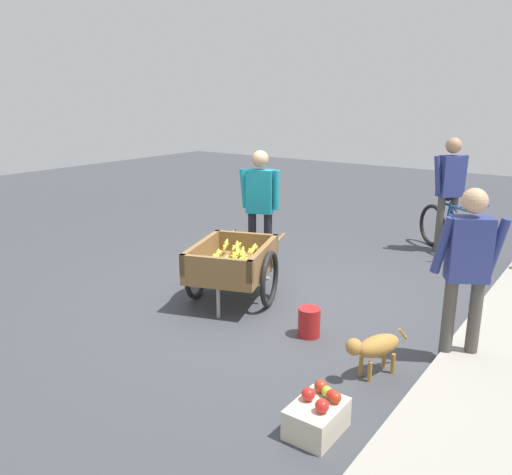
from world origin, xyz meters
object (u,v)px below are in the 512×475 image
at_px(apple_crate, 317,416).
at_px(vendor_person, 260,200).
at_px(dog, 375,347).
at_px(cyclist_person, 450,184).
at_px(bystander_person, 468,263).
at_px(plastic_bucket, 309,322).
at_px(bicycle, 451,232).
at_px(fruit_cart, 233,265).

bearing_deg(apple_crate, vendor_person, -137.90).
bearing_deg(dog, cyclist_person, -171.28).
bearing_deg(bystander_person, dog, -38.69).
bearing_deg(vendor_person, cyclist_person, 143.34).
relative_size(dog, plastic_bucket, 2.15).
xyz_separation_m(bicycle, dog, (3.94, 0.50, -0.08)).
bearing_deg(bicycle, dog, 7.26).
height_order(vendor_person, plastic_bucket, vendor_person).
distance_m(vendor_person, dog, 2.99).
height_order(bicycle, dog, bicycle).
distance_m(cyclist_person, plastic_bucket, 3.82).
distance_m(bicycle, cyclist_person, 0.71).
bearing_deg(vendor_person, plastic_bucket, 49.21).
distance_m(dog, bystander_person, 1.06).
bearing_deg(apple_crate, cyclist_person, -173.03).
distance_m(fruit_cart, bicycle, 3.67).
distance_m(cyclist_person, apple_crate, 5.10).
height_order(cyclist_person, dog, cyclist_person).
distance_m(plastic_bucket, bystander_person, 1.59).
xyz_separation_m(dog, plastic_bucket, (-0.34, -0.83, -0.12)).
relative_size(bicycle, plastic_bucket, 4.52).
bearing_deg(cyclist_person, bicycle, 50.64).
bearing_deg(bystander_person, fruit_cart, -88.93).
bearing_deg(fruit_cart, plastic_bucket, 77.45).
relative_size(fruit_cart, bystander_person, 1.15).
bearing_deg(bicycle, plastic_bucket, -5.13).
relative_size(cyclist_person, plastic_bucket, 5.88).
xyz_separation_m(dog, apple_crate, (0.95, -0.01, -0.14)).
relative_size(fruit_cart, apple_crate, 4.11).
relative_size(cyclist_person, dog, 2.74).
relative_size(dog, bystander_person, 0.40).
bearing_deg(fruit_cart, bystander_person, 91.07).
relative_size(vendor_person, plastic_bucket, 5.55).
relative_size(vendor_person, bicycle, 1.23).
bearing_deg(dog, plastic_bucket, -112.09).
xyz_separation_m(cyclist_person, bystander_person, (3.40, 1.13, -0.10)).
distance_m(fruit_cart, plastic_bucket, 1.23).
bearing_deg(fruit_cart, bicycle, 156.03).
bearing_deg(dog, bystander_person, 141.31).
height_order(bicycle, apple_crate, bicycle).
relative_size(vendor_person, apple_crate, 3.69).
relative_size(fruit_cart, cyclist_person, 1.05).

